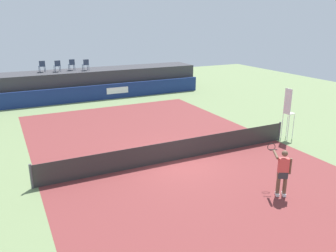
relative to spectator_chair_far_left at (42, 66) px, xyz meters
The scene contains 13 objects.
ground_plane 13.32m from the spectator_chair_far_left, 73.60° to the right, with size 48.00×48.00×0.00m, color #6B7F51.
court_inner 16.17m from the spectator_chair_far_left, 76.64° to the right, with size 12.00×22.00×0.00m, color maroon.
sponsor_wall 4.69m from the spectator_chair_far_left, 28.59° to the right, with size 18.00×0.22×1.20m.
spectator_platform 4.02m from the spectator_chair_far_left, ahead, with size 18.00×2.80×2.20m, color #38383D.
spectator_chair_far_left is the anchor object (origin of this frame).
spectator_chair_left 1.15m from the spectator_chair_far_left, 15.62° to the right, with size 0.48×0.48×0.89m.
spectator_chair_center 2.28m from the spectator_chair_far_left, ahead, with size 0.46×0.46×0.89m.
spectator_chair_right 3.32m from the spectator_chair_far_left, ahead, with size 0.47×0.47×0.89m.
umpire_chair 18.68m from the spectator_chair_far_left, 56.37° to the right, with size 0.49×0.49×2.76m.
tennis_net 16.10m from the spectator_chair_far_left, 76.64° to the right, with size 12.40×0.02×0.95m, color #2D2D2D.
net_post_near 15.87m from the spectator_chair_far_left, 99.22° to the right, with size 0.10×0.10×1.00m, color #4C4C51.
net_post_far 18.52m from the spectator_chair_far_left, 57.50° to the right, with size 0.10×0.10×1.00m, color #4C4C51.
tennis_player 20.94m from the spectator_chair_far_left, 74.43° to the right, with size 0.68×1.26×1.77m.
Camera 1 is at (-6.80, -12.90, 6.22)m, focal length 36.75 mm.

